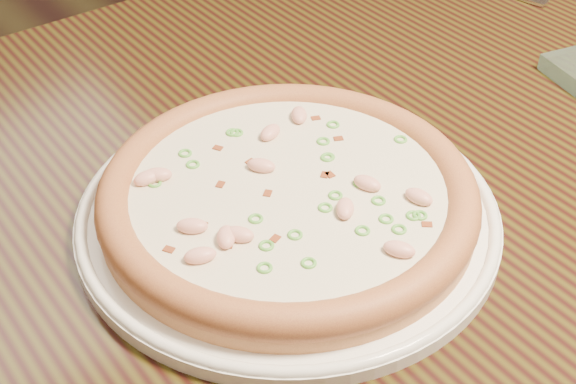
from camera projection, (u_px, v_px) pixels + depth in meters
hero_table at (354, 222)px, 0.81m from camera, size 1.20×0.80×0.75m
plate at (288, 212)px, 0.66m from camera, size 0.35×0.35×0.02m
pizza at (288, 195)px, 0.65m from camera, size 0.31×0.31×0.03m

